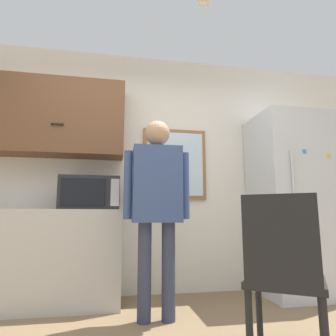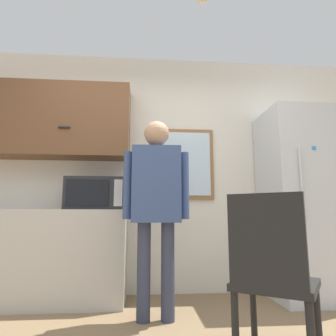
{
  "view_description": "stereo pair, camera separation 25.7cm",
  "coord_description": "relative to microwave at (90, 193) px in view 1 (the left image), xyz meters",
  "views": [
    {
      "loc": [
        -0.29,
        -1.57,
        0.81
      ],
      "look_at": [
        0.18,
        0.96,
        1.24
      ],
      "focal_mm": 32.0,
      "sensor_mm": 36.0,
      "label": 1
    },
    {
      "loc": [
        -0.04,
        -1.6,
        0.81
      ],
      "look_at": [
        0.18,
        0.96,
        1.24
      ],
      "focal_mm": 32.0,
      "sensor_mm": 36.0,
      "label": 2
    }
  ],
  "objects": [
    {
      "name": "refrigerator",
      "position": [
        2.16,
        -0.02,
        -0.07
      ],
      "size": [
        0.79,
        0.71,
        1.94
      ],
      "color": "silver",
      "rests_on": "ground_plane"
    },
    {
      "name": "counter",
      "position": [
        -0.69,
        0.04,
        -0.6
      ],
      "size": [
        2.01,
        0.57,
        0.88
      ],
      "color": "#BCB7AD",
      "rests_on": "ground_plane"
    },
    {
      "name": "ceiling_light",
      "position": [
        0.95,
        -0.75,
        1.64
      ],
      "size": [
        0.11,
        0.11,
        0.01
      ],
      "color": "white"
    },
    {
      "name": "upper_cabinets",
      "position": [
        -0.69,
        0.16,
        0.8
      ],
      "size": [
        2.01,
        0.34,
        0.8
      ],
      "color": "brown"
    },
    {
      "name": "window",
      "position": [
        0.91,
        0.31,
        0.38
      ],
      "size": [
        0.73,
        0.05,
        0.81
      ],
      "color": "olive"
    },
    {
      "name": "microwave",
      "position": [
        0.0,
        0.0,
        0.0
      ],
      "size": [
        0.56,
        0.38,
        0.31
      ],
      "color": "#232326",
      "rests_on": "counter"
    },
    {
      "name": "chair",
      "position": [
        1.17,
        -1.39,
        -0.52
      ],
      "size": [
        0.6,
        0.6,
        0.94
      ],
      "rotation": [
        0.0,
        0.0,
        2.53
      ],
      "color": "black",
      "rests_on": "ground_plane"
    },
    {
      "name": "person",
      "position": [
        0.58,
        -0.51,
        -0.05
      ],
      "size": [
        0.56,
        0.23,
        1.64
      ],
      "rotation": [
        0.0,
        0.0,
        -0.03
      ],
      "color": "#33384C",
      "rests_on": "ground_plane"
    },
    {
      "name": "back_wall",
      "position": [
        0.5,
        0.35,
        0.31
      ],
      "size": [
        6.0,
        0.06,
        2.7
      ],
      "color": "silver",
      "rests_on": "ground_plane"
    }
  ]
}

